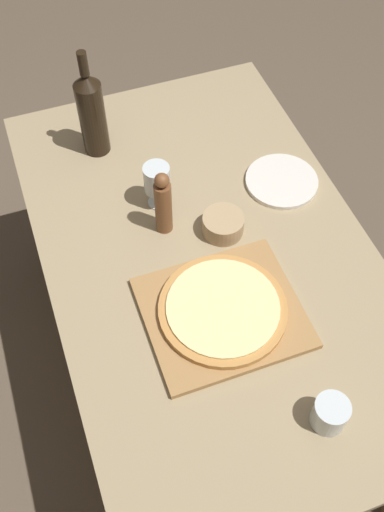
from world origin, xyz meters
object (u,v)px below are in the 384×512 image
Objects in this scene: small_bowl at (223,225)px; pepper_mill at (163,204)px; pizza at (223,309)px; wine_glass at (157,180)px; wine_bottle at (92,113)px.

pepper_mill is at bearing 155.89° from small_bowl.
pepper_mill is 1.85× the size of small_bowl.
wine_glass reaches higher than pizza.
wine_glass is (-0.04, 0.42, 0.07)m from pizza.
wine_bottle is at bearing 102.14° from pizza.
pepper_mill is at bearing 98.93° from pizza.
pepper_mill is (-0.05, 0.32, 0.08)m from pizza.
wine_bottle reaches higher than pepper_mill.
pizza is 0.93× the size of wine_bottle.
wine_glass is (0.11, -0.28, -0.05)m from wine_bottle.
wine_glass is (0.01, 0.10, -0.00)m from pepper_mill.
pizza is 0.73m from wine_bottle.
wine_glass is 0.23m from small_bowl.
pepper_mill is at bearing -75.16° from wine_bottle.
wine_bottle is 0.31m from wine_glass.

